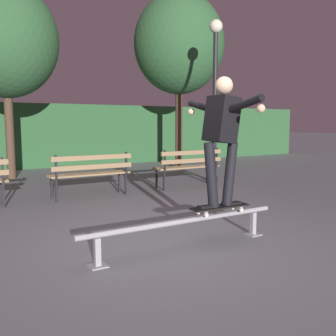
{
  "coord_description": "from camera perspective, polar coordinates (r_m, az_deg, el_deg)",
  "views": [
    {
      "loc": [
        -2.42,
        -3.78,
        1.46
      ],
      "look_at": [
        0.26,
        0.59,
        0.85
      ],
      "focal_mm": 40.89,
      "sensor_mm": 36.0,
      "label": 1
    }
  ],
  "objects": [
    {
      "name": "ground_plane",
      "position": [
        4.72,
        1.1,
        -11.23
      ],
      "size": [
        90.0,
        90.0,
        0.0
      ],
      "primitive_type": "plane",
      "color": "slate"
    },
    {
      "name": "hedge_backdrop",
      "position": [
        13.36,
        -21.05,
        4.51
      ],
      "size": [
        24.0,
        1.2,
        2.08
      ],
      "primitive_type": "cube",
      "color": "#2D5B33",
      "rests_on": "ground"
    },
    {
      "name": "grind_rail",
      "position": [
        4.48,
        2.54,
        -8.55
      ],
      "size": [
        2.62,
        0.18,
        0.36
      ],
      "color": "#9E9EA3",
      "rests_on": "ground"
    },
    {
      "name": "skateboard",
      "position": [
        4.74,
        7.77,
        -5.81
      ],
      "size": [
        0.79,
        0.22,
        0.09
      ],
      "color": "black",
      "rests_on": "grind_rail"
    },
    {
      "name": "skateboarder",
      "position": [
        4.63,
        7.98,
        5.58
      ],
      "size": [
        0.62,
        1.41,
        1.56
      ],
      "color": "black",
      "rests_on": "skateboard"
    },
    {
      "name": "park_bench_left_center",
      "position": [
        7.59,
        -11.42,
        -0.36
      ],
      "size": [
        1.6,
        0.42,
        0.88
      ],
      "color": "black",
      "rests_on": "ground"
    },
    {
      "name": "park_bench_right_center",
      "position": [
        8.65,
        3.13,
        0.63
      ],
      "size": [
        1.6,
        0.42,
        0.88
      ],
      "color": "black",
      "rests_on": "ground"
    },
    {
      "name": "tree_far_right",
      "position": [
        12.47,
        1.66,
        17.94
      ],
      "size": [
        2.8,
        2.8,
        5.43
      ],
      "color": "#4C3828",
      "rests_on": "ground"
    },
    {
      "name": "tree_behind_benches",
      "position": [
        11.03,
        -23.1,
        17.08
      ],
      "size": [
        2.65,
        2.65,
        5.01
      ],
      "color": "#4C3828",
      "rests_on": "ground"
    },
    {
      "name": "lamp_post_right",
      "position": [
        9.54,
        7.04,
        12.86
      ],
      "size": [
        0.32,
        0.32,
        3.9
      ],
      "color": "black",
      "rests_on": "ground"
    }
  ]
}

